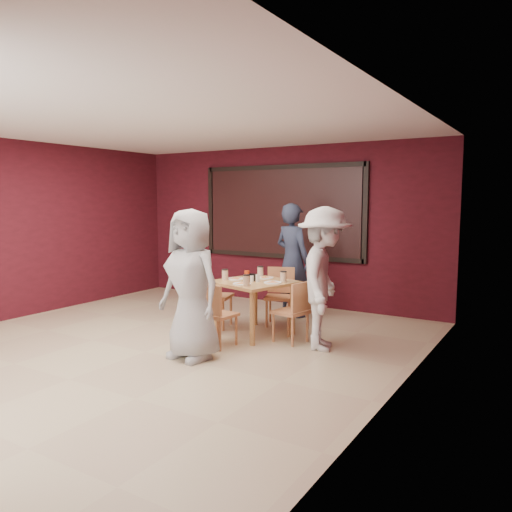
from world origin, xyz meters
The scene contains 11 objects.
floor centered at (0.00, 0.00, 0.00)m, with size 7.00×7.00×0.00m, color tan.
window_blinds centered at (0.00, 3.45, 1.65)m, with size 3.00×0.02×1.50m, color black.
dining_table centered at (0.71, 1.39, 0.66)m, with size 1.17×1.17×0.90m.
chair_front centered at (0.62, 0.61, 0.46)m, with size 0.43×0.43×0.82m.
chair_back centered at (0.74, 2.10, 0.48)m, with size 0.53×0.53×0.85m.
chair_left centered at (-0.06, 1.42, 0.52)m, with size 0.56×0.56×0.93m.
chair_right centered at (1.39, 1.32, 0.46)m, with size 0.46×0.46×0.81m.
diner_front centered at (0.64, 0.12, 0.88)m, with size 0.86×0.56×1.77m, color #A0A0A0.
diner_back centered at (0.64, 2.68, 0.91)m, with size 0.66×0.43×1.81m, color #2A324A.
diner_left centered at (-0.50, 1.42, 0.84)m, with size 0.82×0.64×1.69m, color maroon.
diner_right centered at (1.81, 1.29, 0.89)m, with size 1.16×0.66×1.79m, color silver.
Camera 1 is at (4.30, -4.37, 1.88)m, focal length 35.00 mm.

